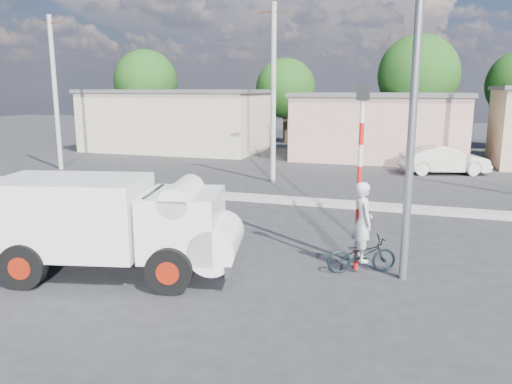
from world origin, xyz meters
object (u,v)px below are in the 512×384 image
(cyclist, at_px, (362,234))
(streetlight, at_px, (409,54))
(traffic_pole, at_px, (360,162))
(truck, at_px, (118,223))
(bicycle, at_px, (361,255))
(car_cream, at_px, (444,160))

(cyclist, distance_m, streetlight, 4.11)
(traffic_pole, bearing_deg, streetlight, -17.73)
(traffic_pole, bearing_deg, truck, -157.51)
(bicycle, distance_m, cyclist, 0.50)
(car_cream, distance_m, traffic_pole, 15.71)
(car_cream, xyz_separation_m, traffic_pole, (-2.47, -15.40, 1.88))
(cyclist, height_order, traffic_pole, traffic_pole)
(traffic_pole, height_order, streetlight, streetlight)
(truck, xyz_separation_m, cyclist, (5.29, 1.95, -0.33))
(car_cream, relative_size, streetlight, 0.48)
(truck, height_order, streetlight, streetlight)
(cyclist, xyz_separation_m, streetlight, (0.80, -0.12, 4.03))
(bicycle, distance_m, streetlight, 4.60)
(cyclist, relative_size, car_cream, 0.43)
(truck, bearing_deg, traffic_pole, 9.03)
(truck, height_order, traffic_pole, traffic_pole)
(bicycle, xyz_separation_m, streetlight, (0.80, -0.12, 4.53))
(truck, relative_size, car_cream, 1.35)
(traffic_pole, relative_size, streetlight, 0.48)
(truck, distance_m, traffic_pole, 5.73)
(truck, xyz_separation_m, car_cream, (7.63, 17.53, -0.55))
(traffic_pole, xyz_separation_m, streetlight, (0.94, -0.30, 2.37))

